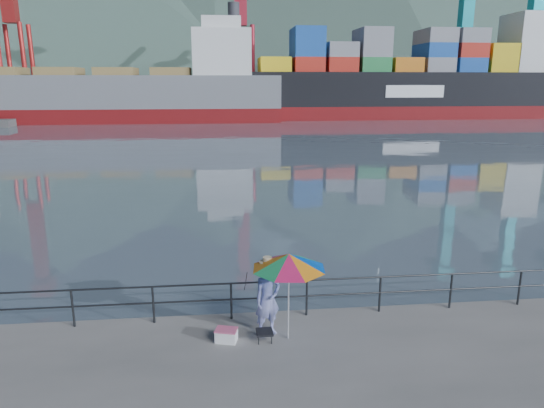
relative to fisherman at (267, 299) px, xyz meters
The scene contains 13 objects.
harbor_water 129.20m from the fisherman, 90.83° to the left, with size 500.00×280.00×0.00m, color slate.
far_dock 92.55m from the fisherman, 84.96° to the left, with size 200.00×40.00×0.40m, color #514F4C.
guardrail 2.11m from the fisherman, 154.61° to the left, with size 22.00×0.06×1.03m.
mountains 213.04m from the fisherman, 79.88° to the left, with size 600.00×332.80×80.00m.
port_cranes 89.42m from the fisherman, 70.70° to the left, with size 116.00×28.00×38.40m.
container_stacks 97.76m from the fisherman, 72.33° to the left, with size 58.00×8.40×7.80m.
fisherman is the anchor object (origin of this frame).
beach_umbrella 1.19m from the fisherman, 29.30° to the right, with size 2.21×2.21×2.18m.
folding_stool 0.87m from the fisherman, 107.53° to the right, with size 0.41×0.41×0.26m.
cooler_bag 1.31m from the fisherman, 166.13° to the right, with size 0.50×0.33×0.29m, color white.
fishing_rod 1.57m from the fisherman, 111.90° to the left, with size 0.02×0.02×2.23m, color black.
bulk_carrier 71.41m from the fisherman, 101.77° to the left, with size 50.01×8.66×14.50m.
container_ship 81.03m from the fisherman, 65.92° to the left, with size 57.77×9.63×18.10m.
Camera 1 is at (0.84, -9.99, 6.07)m, focal length 32.00 mm.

